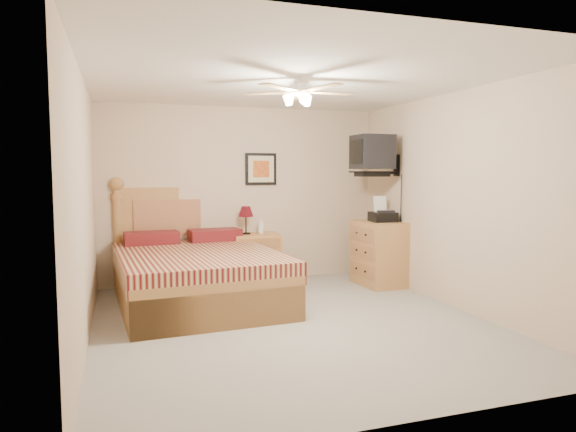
# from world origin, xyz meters

# --- Properties ---
(floor) EXTENTS (4.50, 4.50, 0.00)m
(floor) POSITION_xyz_m (0.00, 0.00, 0.00)
(floor) COLOR gray
(floor) RESTS_ON ground
(ceiling) EXTENTS (4.00, 4.50, 0.04)m
(ceiling) POSITION_xyz_m (0.00, 0.00, 2.50)
(ceiling) COLOR white
(ceiling) RESTS_ON ground
(wall_back) EXTENTS (4.00, 0.04, 2.50)m
(wall_back) POSITION_xyz_m (0.00, 2.25, 1.25)
(wall_back) COLOR #C7AF92
(wall_back) RESTS_ON ground
(wall_front) EXTENTS (4.00, 0.04, 2.50)m
(wall_front) POSITION_xyz_m (0.00, -2.25, 1.25)
(wall_front) COLOR #C7AF92
(wall_front) RESTS_ON ground
(wall_left) EXTENTS (0.04, 4.50, 2.50)m
(wall_left) POSITION_xyz_m (-2.00, 0.00, 1.25)
(wall_left) COLOR #C7AF92
(wall_left) RESTS_ON ground
(wall_right) EXTENTS (0.04, 4.50, 2.50)m
(wall_right) POSITION_xyz_m (2.00, 0.00, 1.25)
(wall_right) COLOR #C7AF92
(wall_right) RESTS_ON ground
(bed) EXTENTS (1.94, 2.46, 1.52)m
(bed) POSITION_xyz_m (-0.82, 1.12, 0.76)
(bed) COLOR #A1793D
(bed) RESTS_ON ground
(nightstand) EXTENTS (0.66, 0.50, 0.70)m
(nightstand) POSITION_xyz_m (0.13, 2.00, 0.35)
(nightstand) COLOR #AC6A34
(nightstand) RESTS_ON ground
(table_lamp) EXTENTS (0.25, 0.25, 0.39)m
(table_lamp) POSITION_xyz_m (-0.00, 2.04, 0.90)
(table_lamp) COLOR #5A0E19
(table_lamp) RESTS_ON nightstand
(lotion_bottle) EXTENTS (0.12, 0.12, 0.23)m
(lotion_bottle) POSITION_xyz_m (0.22, 2.05, 0.82)
(lotion_bottle) COLOR white
(lotion_bottle) RESTS_ON nightstand
(framed_picture) EXTENTS (0.46, 0.04, 0.46)m
(framed_picture) POSITION_xyz_m (0.27, 2.23, 1.62)
(framed_picture) COLOR black
(framed_picture) RESTS_ON wall_back
(dresser) EXTENTS (0.56, 0.78, 0.89)m
(dresser) POSITION_xyz_m (1.73, 1.35, 0.45)
(dresser) COLOR #AC783C
(dresser) RESTS_ON ground
(fax_machine) EXTENTS (0.36, 0.38, 0.35)m
(fax_machine) POSITION_xyz_m (1.77, 1.33, 1.07)
(fax_machine) COLOR black
(fax_machine) RESTS_ON dresser
(magazine_lower) EXTENTS (0.23, 0.29, 0.02)m
(magazine_lower) POSITION_xyz_m (1.68, 1.58, 0.90)
(magazine_lower) COLOR tan
(magazine_lower) RESTS_ON dresser
(magazine_upper) EXTENTS (0.20, 0.27, 0.02)m
(magazine_upper) POSITION_xyz_m (1.71, 1.59, 0.93)
(magazine_upper) COLOR gray
(magazine_upper) RESTS_ON magazine_lower
(wall_tv) EXTENTS (0.56, 0.46, 0.58)m
(wall_tv) POSITION_xyz_m (1.75, 1.34, 1.81)
(wall_tv) COLOR black
(wall_tv) RESTS_ON wall_right
(ceiling_fan) EXTENTS (1.14, 1.14, 0.28)m
(ceiling_fan) POSITION_xyz_m (0.00, -0.20, 2.36)
(ceiling_fan) COLOR silver
(ceiling_fan) RESTS_ON ceiling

